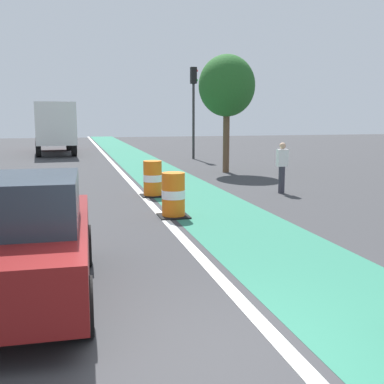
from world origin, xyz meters
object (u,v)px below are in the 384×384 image
traffic_barrel_front (173,195)px  traffic_light_corner (194,96)px  traffic_barrel_mid (153,179)px  street_tree_sidewalk (227,86)px  delivery_truck_down_block (54,125)px  parked_sedan_nearest (16,240)px  pedestrian_crossing (282,166)px

traffic_barrel_front → traffic_light_corner: (4.44, 14.90, 2.97)m
traffic_barrel_mid → street_tree_sidewalk: 7.41m
delivery_truck_down_block → street_tree_sidewalk: bearing=-58.6°
street_tree_sidewalk → traffic_barrel_front: bearing=-116.5°
traffic_barrel_front → delivery_truck_down_block: bearing=99.1°
parked_sedan_nearest → traffic_barrel_front: (3.12, 4.62, -0.30)m
traffic_light_corner → parked_sedan_nearest: bearing=-111.2°
delivery_truck_down_block → traffic_light_corner: size_ratio=1.51×
street_tree_sidewalk → traffic_barrel_mid: bearing=-128.1°
parked_sedan_nearest → traffic_barrel_mid: parked_sedan_nearest is taller
traffic_barrel_mid → traffic_light_corner: bearing=69.5°
traffic_barrel_front → traffic_barrel_mid: size_ratio=1.00×
traffic_barrel_mid → traffic_light_corner: 12.97m
parked_sedan_nearest → traffic_light_corner: bearing=68.8°
traffic_barrel_mid → pedestrian_crossing: 4.11m
parked_sedan_nearest → street_tree_sidewalk: street_tree_sidewalk is taller
delivery_truck_down_block → traffic_light_corner: (7.75, -5.71, 1.65)m
street_tree_sidewalk → parked_sedan_nearest: bearing=-119.3°
street_tree_sidewalk → delivery_truck_down_block: bearing=121.4°
traffic_light_corner → street_tree_sidewalk: 6.55m
traffic_barrel_mid → delivery_truck_down_block: delivery_truck_down_block is taller
pedestrian_crossing → delivery_truck_down_block: bearing=112.3°
traffic_barrel_mid → street_tree_sidewalk: (4.15, 5.29, 3.14)m
pedestrian_crossing → street_tree_sidewalk: bearing=89.2°
traffic_barrel_front → street_tree_sidewalk: bearing=63.5°
parked_sedan_nearest → pedestrian_crossing: 10.21m
traffic_barrel_front → street_tree_sidewalk: (4.17, 8.36, 3.14)m
pedestrian_crossing → parked_sedan_nearest: bearing=-134.9°
delivery_truck_down_block → street_tree_sidewalk: 14.47m
parked_sedan_nearest → traffic_barrel_mid: size_ratio=3.82×
parked_sedan_nearest → traffic_barrel_front: parked_sedan_nearest is taller
parked_sedan_nearest → traffic_light_corner: traffic_light_corner is taller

